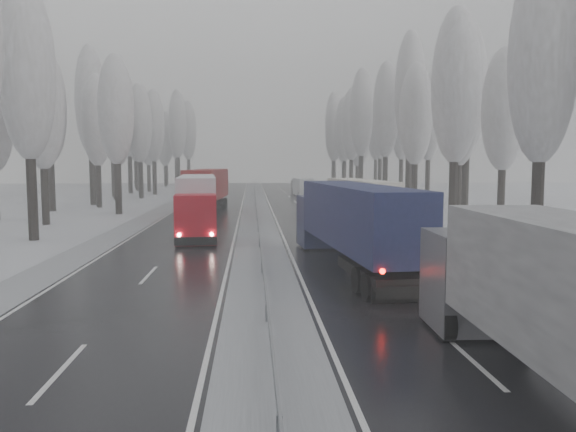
{
  "coord_description": "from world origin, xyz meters",
  "views": [
    {
      "loc": [
        -0.48,
        -13.85,
        5.19
      ],
      "look_at": [
        1.55,
        17.45,
        2.2
      ],
      "focal_mm": 35.0,
      "sensor_mm": 36.0,
      "label": 1
    }
  ],
  "objects": [
    {
      "name": "tree_28",
      "position": [
        16.34,
        71.95,
        12.64
      ],
      "size": [
        3.6,
        3.6,
        19.62
      ],
      "color": "black",
      "rests_on": "ground"
    },
    {
      "name": "truck_blue_box",
      "position": [
        4.33,
        13.19,
        2.42
      ],
      "size": [
        4.05,
        16.28,
        4.14
      ],
      "rotation": [
        0.0,
        0.0,
        0.1
      ],
      "color": "#1B2043",
      "rests_on": "ground"
    },
    {
      "name": "tree_66",
      "position": [
        -18.16,
        62.35,
        9.84
      ],
      "size": [
        3.6,
        3.6,
        15.23
      ],
      "color": "black",
      "rests_on": "ground"
    },
    {
      "name": "tree_38",
      "position": [
        18.73,
        116.73,
        11.59
      ],
      "size": [
        3.6,
        3.6,
        17.97
      ],
      "color": "black",
      "rests_on": "ground"
    },
    {
      "name": "median_guardrail",
      "position": [
        0.0,
        29.99,
        0.6
      ],
      "size": [
        0.12,
        200.0,
        0.76
      ],
      "color": "slate",
      "rests_on": "ground"
    },
    {
      "name": "tree_18",
      "position": [
        14.51,
        27.03,
        10.7
      ],
      "size": [
        3.6,
        3.6,
        16.58
      ],
      "color": "black",
      "rests_on": "ground"
    },
    {
      "name": "tree_39",
      "position": [
        21.55,
        120.73,
        10.45
      ],
      "size": [
        3.6,
        3.6,
        16.19
      ],
      "color": "black",
      "rests_on": "ground"
    },
    {
      "name": "tree_35",
      "position": [
        24.94,
        100.32,
        11.77
      ],
      "size": [
        3.6,
        3.6,
        18.25
      ],
      "color": "black",
      "rests_on": "ground"
    },
    {
      "name": "tree_16",
      "position": [
        15.04,
        15.67,
        10.67
      ],
      "size": [
        3.6,
        3.6,
        16.53
      ],
      "color": "black",
      "rests_on": "ground"
    },
    {
      "name": "tree_74",
      "position": [
        -15.07,
        99.33,
        12.67
      ],
      "size": [
        3.6,
        3.6,
        19.68
      ],
      "color": "black",
      "rests_on": "ground"
    },
    {
      "name": "carriageway_left",
      "position": [
        -5.25,
        30.0,
        0.01
      ],
      "size": [
        7.5,
        200.0,
        0.03
      ],
      "primitive_type": "cube",
      "color": "black",
      "rests_on": "ground"
    },
    {
      "name": "tree_68",
      "position": [
        -16.58,
        69.11,
        10.75
      ],
      "size": [
        3.6,
        3.6,
        16.65
      ],
      "color": "black",
      "rests_on": "ground"
    },
    {
      "name": "tree_33",
      "position": [
        19.77,
        93.21,
        9.26
      ],
      "size": [
        3.6,
        3.6,
        14.33
      ],
      "color": "black",
      "rests_on": "ground"
    },
    {
      "name": "tree_24",
      "position": [
        17.9,
        51.02,
        13.19
      ],
      "size": [
        3.6,
        3.6,
        20.49
      ],
      "color": "black",
      "rests_on": "ground"
    },
    {
      "name": "tree_36",
      "position": [
        17.04,
        106.16,
        13.02
      ],
      "size": [
        3.6,
        3.6,
        20.23
      ],
      "color": "black",
      "rests_on": "ground"
    },
    {
      "name": "tree_25",
      "position": [
        24.81,
        55.02,
        12.52
      ],
      "size": [
        3.6,
        3.6,
        19.44
      ],
      "color": "black",
      "rests_on": "ground"
    },
    {
      "name": "tree_27",
      "position": [
        24.72,
        65.27,
        11.36
      ],
      "size": [
        3.6,
        3.6,
        17.62
      ],
      "color": "black",
      "rests_on": "ground"
    },
    {
      "name": "tree_65",
      "position": [
        -20.05,
        56.71,
        12.55
      ],
      "size": [
        3.6,
        3.6,
        19.48
      ],
      "color": "black",
      "rests_on": "ground"
    },
    {
      "name": "truck_red_red",
      "position": [
        -5.2,
        44.28,
        2.62
      ],
      "size": [
        3.97,
        17.62,
        4.49
      ],
      "rotation": [
        0.0,
        0.0,
        -0.07
      ],
      "color": "red",
      "rests_on": "ground"
    },
    {
      "name": "tree_78",
      "position": [
        -17.56,
        115.31,
        12.59
      ],
      "size": [
        3.6,
        3.6,
        19.55
      ],
      "color": "black",
      "rests_on": "ground"
    },
    {
      "name": "truck_cream_box",
      "position": [
        8.21,
        32.06,
        2.22
      ],
      "size": [
        4.26,
        14.95,
        3.8
      ],
      "rotation": [
        0.0,
        0.0,
        0.13
      ],
      "color": "#B3AF9E",
      "rests_on": "ground"
    },
    {
      "name": "tree_29",
      "position": [
        23.71,
        75.95,
        11.67
      ],
      "size": [
        3.6,
        3.6,
        18.11
      ],
      "color": "black",
      "rests_on": "ground"
    },
    {
      "name": "tree_19",
      "position": [
        20.02,
        31.03,
        9.42
      ],
      "size": [
        3.6,
        3.6,
        14.57
      ],
      "color": "black",
      "rests_on": "ground"
    },
    {
      "name": "box_truck_distant",
      "position": [
        7.37,
        73.36,
        1.42
      ],
      "size": [
        3.08,
        7.67,
        2.79
      ],
      "rotation": [
        0.0,
        0.0,
        0.11
      ],
      "color": "silver",
      "rests_on": "ground"
    },
    {
      "name": "tree_73",
      "position": [
        -21.82,
        92.54,
        11.11
      ],
      "size": [
        3.6,
        3.6,
        17.22
      ],
      "color": "black",
      "rests_on": "ground"
    },
    {
      "name": "tree_20",
      "position": [
        17.9,
        35.17,
        10.14
      ],
      "size": [
        3.6,
        3.6,
        15.71
      ],
      "color": "black",
      "rests_on": "ground"
    },
    {
      "name": "tree_64",
      "position": [
        -18.26,
        52.71,
        9.96
      ],
      "size": [
        3.6,
        3.6,
        15.42
      ],
      "color": "black",
      "rests_on": "ground"
    },
    {
      "name": "tree_31",
      "position": [
        22.48,
        85.7,
        11.97
      ],
      "size": [
        3.6,
        3.6,
        18.58
      ],
      "color": "black",
      "rests_on": "ground"
    },
    {
      "name": "shoulder_right",
      "position": [
        10.2,
        30.0,
        0.02
      ],
      "size": [
        2.4,
        200.0,
        0.04
      ],
      "primitive_type": "cube",
      "color": "#A6A9AE",
      "rests_on": "ground"
    },
    {
      "name": "tree_77",
      "position": [
        -19.66,
        112.72,
        9.26
      ],
      "size": [
        3.6,
        3.6,
        14.32
      ],
      "color": "black",
      "rests_on": "ground"
    },
    {
      "name": "tree_34",
      "position": [
        15.73,
        96.32,
        11.37
      ],
      "size": [
        3.6,
        3.6,
        17.63
      ],
      "color": "black",
      "rests_on": "ground"
    },
    {
      "name": "tree_58",
      "position": [
        -15.13,
        24.57,
        11.1
      ],
      "size": [
        3.6,
        3.6,
        17.21
      ],
      "color": "black",
      "rests_on": "ground"
    },
    {
      "name": "tree_26",
      "position": [
        17.56,
        61.27,
        12.1
      ],
      "size": [
        3.6,
        3.6,
        18.78
      ],
      "color": "black",
      "rests_on": "ground"
    },
    {
      "name": "tree_69",
      "position": [
        -21.42,
        73.11,
        12.46
      ],
      "size": [
        3.6,
        3.6,
        19.35
      ],
      "color": "black",
      "rests_on": "ground"
    },
    {
      "name": "tree_79",
      "position": [
        -20.33,
        119.31,
        11.01
      ],
      "size": [
        3.6,
        3.6,
        17.07
      ],
      "color": "black",
      "rests_on": "ground"
    },
    {
      "name": "median_slush",
      "position": [
        0.0,
        30.0,
        0.02
      ],
      "size": [
        3.0,
        200.0,
        0.04
      ],
      "primitive_type": "cube",
      "color": "#A6A9AE",
      "rests_on": "ground"
    },
    {
      "name": "tree_32",
      "position": [
        16.63,
        89.21,
        11.18
      ],
      "size": [
        3.6,
        3.6,
        17.33
      ],
      "color": "black",
      "rests_on": "ground"
    },
    {
      "name": "tree_60",
      "position": [
        -17.75,
        34.2,
        9.59
      ],
      "size": [
        3.6,
        3.6,
        14.84
      ],
      "color": "black",
      "rests_on": "ground"
    },
    {
      "name": "tree_70",
      "position": [
        -16.33,
        79.19,
        11.03
      ],
      "size": [
        3.6,
        3.6,
        17.09
      ],
      "color": "black",
      "rests_on": "ground"
    },
    {
      "name": "tree_75",
      "position": [
        -24.2,
        103.33,
        11.99
      ],
      "size": [
        3.6,
        3.6,
        18.6
      ],
      "color": "black",
      "rests_on": "ground"
    },
    {
      "name": "tree_23",
      "position": [
        23.31,
        49.6,
        8.77
      ],
      "size": [
        3.6,
        3.6,
        13.55
      ],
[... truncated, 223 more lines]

